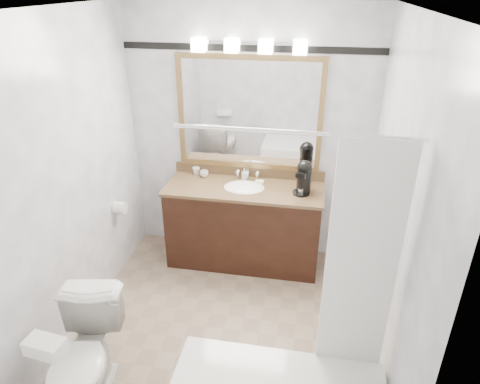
# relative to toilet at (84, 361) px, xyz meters

# --- Properties ---
(room) EXTENTS (2.42, 2.62, 2.52)m
(room) POSITION_rel_toilet_xyz_m (0.76, 0.83, 0.87)
(room) COLOR gray
(room) RESTS_ON ground
(vanity) EXTENTS (1.53, 0.58, 0.97)m
(vanity) POSITION_rel_toilet_xyz_m (0.76, 1.85, 0.06)
(vanity) COLOR black
(vanity) RESTS_ON ground
(mirror) EXTENTS (1.40, 0.04, 1.10)m
(mirror) POSITION_rel_toilet_xyz_m (0.76, 2.11, 1.12)
(mirror) COLOR olive
(mirror) RESTS_ON room
(vanity_light_bar) EXTENTS (1.02, 0.14, 0.12)m
(vanity_light_bar) POSITION_rel_toilet_xyz_m (0.76, 2.06, 1.75)
(vanity_light_bar) COLOR silver
(vanity_light_bar) RESTS_ON room
(accent_stripe) EXTENTS (2.40, 0.01, 0.06)m
(accent_stripe) POSITION_rel_toilet_xyz_m (0.76, 2.12, 1.72)
(accent_stripe) COLOR black
(accent_stripe) RESTS_ON room
(tp_roll) EXTENTS (0.11, 0.12, 0.12)m
(tp_roll) POSITION_rel_toilet_xyz_m (-0.38, 1.50, 0.32)
(tp_roll) COLOR white
(tp_roll) RESTS_ON room
(toilet) EXTENTS (0.55, 0.81, 0.77)m
(toilet) POSITION_rel_toilet_xyz_m (0.00, 0.00, 0.00)
(toilet) COLOR white
(toilet) RESTS_ON ground
(tissue_box) EXTENTS (0.24, 0.15, 0.09)m
(tissue_box) POSITION_rel_toilet_xyz_m (0.00, -0.29, 0.43)
(tissue_box) COLOR white
(tissue_box) RESTS_ON toilet
(coffee_maker) EXTENTS (0.17, 0.20, 0.31)m
(coffee_maker) POSITION_rel_toilet_xyz_m (1.33, 1.85, 0.63)
(coffee_maker) COLOR black
(coffee_maker) RESTS_ON vanity
(cup_left) EXTENTS (0.09, 0.09, 0.07)m
(cup_left) POSITION_rel_toilet_xyz_m (0.32, 2.02, 0.50)
(cup_left) COLOR white
(cup_left) RESTS_ON vanity
(cup_right) EXTENTS (0.09, 0.09, 0.07)m
(cup_right) POSITION_rel_toilet_xyz_m (0.22, 2.07, 0.50)
(cup_right) COLOR white
(cup_right) RESTS_ON vanity
(soap_bottle_a) EXTENTS (0.05, 0.05, 0.11)m
(soap_bottle_a) POSITION_rel_toilet_xyz_m (0.73, 2.04, 0.52)
(soap_bottle_a) COLOR white
(soap_bottle_a) RESTS_ON vanity
(soap_bar) EXTENTS (0.09, 0.06, 0.03)m
(soap_bar) POSITION_rel_toilet_xyz_m (0.90, 1.97, 0.48)
(soap_bar) COLOR beige
(soap_bar) RESTS_ON vanity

